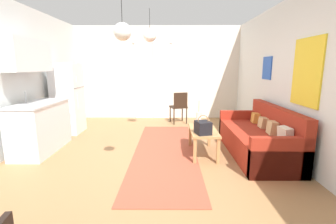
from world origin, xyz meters
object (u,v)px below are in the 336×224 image
(coffee_table, at_px, (203,133))
(bamboo_vase, at_px, (199,119))
(pendant_lamp_far, at_px, (150,35))
(handbag, at_px, (203,127))
(accent_chair, at_px, (179,106))
(refrigerator, at_px, (68,98))
(pendant_lamp_near, at_px, (122,32))
(couch, at_px, (260,139))

(coffee_table, bearing_deg, bamboo_vase, 99.79)
(pendant_lamp_far, bearing_deg, handbag, -53.85)
(handbag, xyz_separation_m, accent_chair, (-0.29, 2.61, -0.07))
(refrigerator, xyz_separation_m, pendant_lamp_near, (1.82, -2.62, 1.13))
(refrigerator, bearing_deg, coffee_table, -25.27)
(couch, bearing_deg, pendant_lamp_far, 153.01)
(coffee_table, bearing_deg, pendant_lamp_near, -132.89)
(couch, height_order, refrigerator, refrigerator)
(bamboo_vase, xyz_separation_m, pendant_lamp_far, (-0.95, 0.72, 1.59))
(couch, relative_size, accent_chair, 2.38)
(couch, bearing_deg, accent_chair, 120.07)
(couch, relative_size, bamboo_vase, 4.36)
(refrigerator, relative_size, pendant_lamp_near, 1.89)
(handbag, height_order, accent_chair, accent_chair)
(couch, distance_m, bamboo_vase, 1.14)
(coffee_table, relative_size, bamboo_vase, 2.07)
(bamboo_vase, xyz_separation_m, pendant_lamp_near, (-1.08, -1.51, 1.36))
(handbag, xyz_separation_m, pendant_lamp_far, (-0.95, 1.31, 1.61))
(pendant_lamp_far, bearing_deg, refrigerator, 168.90)
(refrigerator, xyz_separation_m, pendant_lamp_far, (1.96, -0.38, 1.36))
(coffee_table, relative_size, pendant_lamp_near, 1.13)
(bamboo_vase, bearing_deg, pendant_lamp_near, -125.71)
(pendant_lamp_near, bearing_deg, refrigerator, 124.87)
(coffee_table, xyz_separation_m, refrigerator, (-2.96, 1.40, 0.42))
(couch, relative_size, handbag, 6.50)
(accent_chair, bearing_deg, pendant_lamp_far, 45.72)
(accent_chair, height_order, pendant_lamp_near, pendant_lamp_near)
(pendant_lamp_near, height_order, pendant_lamp_far, same)
(pendant_lamp_near, bearing_deg, handbag, 40.45)
(coffee_table, bearing_deg, handbag, -99.08)
(handbag, relative_size, refrigerator, 0.19)
(bamboo_vase, distance_m, accent_chair, 2.05)
(couch, relative_size, pendant_lamp_near, 2.39)
(couch, xyz_separation_m, accent_chair, (-1.35, 2.32, 0.21))
(couch, bearing_deg, coffee_table, 179.31)
(coffee_table, height_order, pendant_lamp_far, pendant_lamp_far)
(handbag, bearing_deg, bamboo_vase, 90.26)
(pendant_lamp_far, bearing_deg, accent_chair, 62.90)
(couch, height_order, pendant_lamp_far, pendant_lamp_far)
(handbag, bearing_deg, couch, 14.92)
(accent_chair, height_order, pendant_lamp_far, pendant_lamp_far)
(pendant_lamp_near, bearing_deg, bamboo_vase, 54.29)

